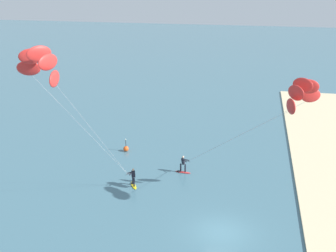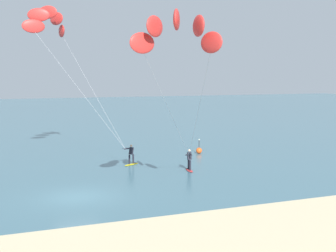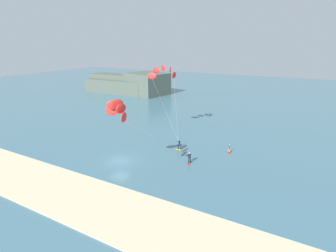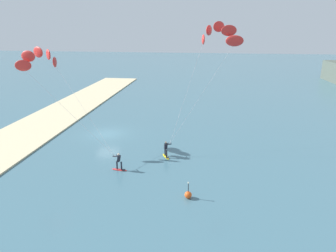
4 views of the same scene
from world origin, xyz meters
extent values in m
plane|color=#426B7A|center=(0.00, 0.00, 0.00)|extent=(240.00, 240.00, 0.00)
ellipsoid|color=red|center=(9.34, 4.35, 0.04)|extent=(0.56, 1.54, 0.08)
cube|color=black|center=(9.39, 4.76, 0.09)|extent=(0.32, 0.32, 0.02)
cylinder|color=black|center=(9.31, 4.14, 0.47)|extent=(0.14, 0.14, 0.78)
cylinder|color=black|center=(9.37, 4.57, 0.47)|extent=(0.14, 0.14, 0.78)
cube|color=black|center=(9.34, 4.35, 1.16)|extent=(0.34, 0.36, 0.63)
sphere|color=beige|center=(9.34, 4.35, 1.58)|extent=(0.20, 0.20, 0.20)
cylinder|color=black|center=(9.08, 3.87, 1.31)|extent=(0.28, 0.50, 0.03)
cylinder|color=black|center=(9.31, 4.06, 1.34)|extent=(0.15, 0.61, 0.15)
cylinder|color=black|center=(9.11, 4.16, 1.34)|extent=(0.52, 0.46, 0.15)
ellipsoid|color=red|center=(2.83, -4.25, 8.96)|extent=(1.58, 0.77, 1.10)
ellipsoid|color=red|center=(3.41, -4.55, 9.80)|extent=(1.39, 1.24, 1.10)
ellipsoid|color=red|center=(4.41, -5.07, 10.13)|extent=(1.00, 1.52, 1.10)
ellipsoid|color=red|center=(5.40, -5.59, 9.80)|extent=(0.46, 1.57, 1.10)
ellipsoid|color=red|center=(5.99, -5.90, 8.96)|extent=(0.77, 1.58, 1.10)
cylinder|color=#B2B2B7|center=(5.96, -0.19, 4.99)|extent=(6.27, 8.13, 7.37)
cylinder|color=#B2B2B7|center=(7.54, -1.02, 4.99)|extent=(3.11, 9.78, 7.37)
ellipsoid|color=yellow|center=(5.83, 8.18, 0.04)|extent=(1.49, 1.04, 0.08)
cube|color=black|center=(6.20, 8.37, 0.09)|extent=(0.38, 0.39, 0.02)
cylinder|color=black|center=(5.64, 8.07, 0.47)|extent=(0.14, 0.14, 0.78)
cylinder|color=black|center=(6.03, 8.28, 0.47)|extent=(0.14, 0.14, 0.78)
cube|color=black|center=(5.83, 8.18, 1.16)|extent=(0.43, 0.42, 0.63)
sphere|color=tan|center=(5.83, 8.18, 1.58)|extent=(0.20, 0.20, 0.20)
cylinder|color=black|center=(5.41, 8.53, 1.31)|extent=(0.44, 0.37, 0.03)
cylinder|color=black|center=(5.55, 8.27, 1.34)|extent=(0.60, 0.27, 0.15)
cylinder|color=black|center=(5.69, 8.44, 1.34)|extent=(0.37, 0.57, 0.15)
ellipsoid|color=red|center=(1.38, 14.58, 11.21)|extent=(0.49, 1.84, 1.10)
ellipsoid|color=red|center=(0.88, 13.99, 12.20)|extent=(1.13, 1.76, 1.10)
ellipsoid|color=red|center=(0.04, 12.97, 12.58)|extent=(1.60, 1.41, 1.10)
ellipsoid|color=red|center=(-0.80, 11.96, 12.20)|extent=(1.83, 0.84, 1.10)
ellipsoid|color=red|center=(-1.29, 11.36, 11.21)|extent=(1.84, 0.49, 1.10)
cylinder|color=#B2B2B7|center=(3.39, 11.56, 6.11)|extent=(4.05, 6.08, 9.61)
cylinder|color=#B2B2B7|center=(2.06, 9.95, 6.11)|extent=(6.72, 2.86, 9.61)
sphere|color=#EA5119|center=(13.26, 10.99, 0.28)|extent=(0.56, 0.56, 0.56)
cylinder|color=#262628|center=(13.26, 10.99, 0.91)|extent=(0.06, 0.06, 0.70)
sphere|color=#F2F2CC|center=(13.26, 10.99, 1.32)|extent=(0.12, 0.12, 0.12)
camera|label=1|loc=(-28.27, -1.47, 18.29)|focal=48.05mm
camera|label=2|loc=(-4.37, -26.61, 7.31)|focal=47.92mm
camera|label=3|loc=(23.53, -27.72, 16.63)|focal=28.25mm
camera|label=4|loc=(33.73, 12.23, 12.64)|focal=32.39mm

